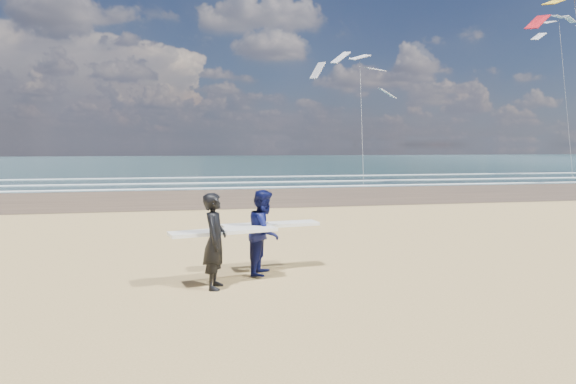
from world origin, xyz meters
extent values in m
cube|color=#463625|center=(20.00, 18.00, 0.01)|extent=(220.00, 12.00, 0.01)
cube|color=#173132|center=(20.00, 72.00, 0.01)|extent=(220.00, 100.00, 0.02)
cube|color=white|center=(20.00, 22.80, 0.05)|extent=(220.00, 0.50, 0.05)
cube|color=white|center=(20.00, 27.50, 0.05)|extent=(220.00, 0.50, 0.05)
cube|color=white|center=(20.00, 34.00, 0.05)|extent=(220.00, 0.50, 0.05)
imported|color=black|center=(0.58, -0.37, 0.95)|extent=(0.59, 0.77, 1.90)
cube|color=white|center=(0.78, -0.02, 1.08)|extent=(2.26, 1.00, 0.07)
imported|color=#0B1041|center=(1.71, 0.55, 0.93)|extent=(1.00, 1.11, 1.86)
cube|color=white|center=(1.91, 0.90, 1.03)|extent=(2.25, 0.81, 0.07)
cube|color=slate|center=(12.11, 23.00, 0.05)|extent=(0.12, 0.12, 0.10)
cube|color=slate|center=(33.69, 28.90, 0.05)|extent=(0.12, 0.12, 0.10)
camera|label=1|loc=(0.02, -10.41, 2.83)|focal=32.00mm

